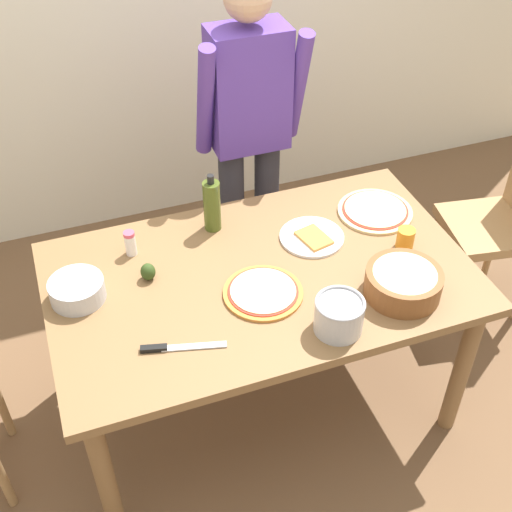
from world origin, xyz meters
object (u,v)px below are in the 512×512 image
object	(u,v)px
salt_shaker	(130,243)
pizza_raw_on_board	(375,211)
popcorn_bowl	(404,281)
mixing_bowl_steel	(77,290)
steel_pot	(339,315)
cup_orange	(405,238)
chef_knife	(173,348)
dining_table	(260,291)
person_cook	(249,127)
avocado	(148,272)
plate_with_slice	(312,237)
olive_oil_bottle	(212,205)
pizza_cooked_on_tray	(263,292)
chair_wooden_right	(505,215)

from	to	relation	value
salt_shaker	pizza_raw_on_board	bearing A→B (deg)	-4.82
popcorn_bowl	mixing_bowl_steel	bearing A→B (deg)	161.42
steel_pot	cup_orange	xyz separation A→B (m)	(0.44, 0.31, -0.02)
popcorn_bowl	chef_knife	distance (m)	0.86
dining_table	chef_knife	world-z (taller)	chef_knife
dining_table	person_cook	xyz separation A→B (m)	(0.22, 0.76, 0.27)
mixing_bowl_steel	avocado	distance (m)	0.26
mixing_bowl_steel	avocado	size ratio (longest dim) A/B	2.86
pizza_raw_on_board	plate_with_slice	world-z (taller)	plate_with_slice
pizza_raw_on_board	plate_with_slice	distance (m)	0.33
dining_table	plate_with_slice	xyz separation A→B (m)	(0.27, 0.13, 0.10)
olive_oil_bottle	salt_shaker	size ratio (longest dim) A/B	2.42
plate_with_slice	cup_orange	world-z (taller)	cup_orange
pizza_cooked_on_tray	olive_oil_bottle	bearing A→B (deg)	97.33
chair_wooden_right	salt_shaker	size ratio (longest dim) A/B	8.96
person_cook	pizza_raw_on_board	world-z (taller)	person_cook
person_cook	cup_orange	bearing A→B (deg)	-65.12
chair_wooden_right	dining_table	bearing A→B (deg)	-170.48
chair_wooden_right	mixing_bowl_steel	world-z (taller)	chair_wooden_right
plate_with_slice	avocado	xyz separation A→B (m)	(-0.67, -0.01, 0.03)
pizza_raw_on_board	avocado	size ratio (longest dim) A/B	4.51
pizza_raw_on_board	steel_pot	xyz separation A→B (m)	(-0.43, -0.55, 0.06)
steel_pot	plate_with_slice	bearing A→B (deg)	76.78
mixing_bowl_steel	steel_pot	bearing A→B (deg)	-29.09
avocado	cup_orange	bearing A→B (deg)	-9.16
person_cook	plate_with_slice	xyz separation A→B (m)	(0.05, -0.63, -0.17)
plate_with_slice	mixing_bowl_steel	world-z (taller)	mixing_bowl_steel
chair_wooden_right	salt_shaker	xyz separation A→B (m)	(-1.75, 0.06, 0.27)
plate_with_slice	avocado	size ratio (longest dim) A/B	3.71
chair_wooden_right	popcorn_bowl	distance (m)	1.04
salt_shaker	steel_pot	bearing A→B (deg)	-47.37
pizza_raw_on_board	salt_shaker	size ratio (longest dim) A/B	2.98
chef_knife	steel_pot	bearing A→B (deg)	-10.40
plate_with_slice	chef_knife	bearing A→B (deg)	-150.61
steel_pot	cup_orange	distance (m)	0.54
pizza_cooked_on_tray	plate_with_slice	xyz separation A→B (m)	(0.30, 0.23, -0.00)
chair_wooden_right	cup_orange	bearing A→B (deg)	-160.13
pizza_raw_on_board	mixing_bowl_steel	distance (m)	1.26
cup_orange	salt_shaker	world-z (taller)	salt_shaker
salt_shaker	avocado	xyz separation A→B (m)	(0.03, -0.17, -0.02)
pizza_cooked_on_tray	salt_shaker	size ratio (longest dim) A/B	2.79
chair_wooden_right	mixing_bowl_steel	distance (m)	2.01
person_cook	pizza_cooked_on_tray	xyz separation A→B (m)	(-0.25, -0.86, -0.17)
pizza_raw_on_board	chair_wooden_right	bearing A→B (deg)	1.77
olive_oil_bottle	salt_shaker	world-z (taller)	olive_oil_bottle
avocado	pizza_cooked_on_tray	bearing A→B (deg)	-30.87
person_cook	pizza_raw_on_board	distance (m)	0.69
cup_orange	person_cook	bearing A→B (deg)	114.88
plate_with_slice	salt_shaker	distance (m)	0.72
chef_knife	mixing_bowl_steel	bearing A→B (deg)	126.34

